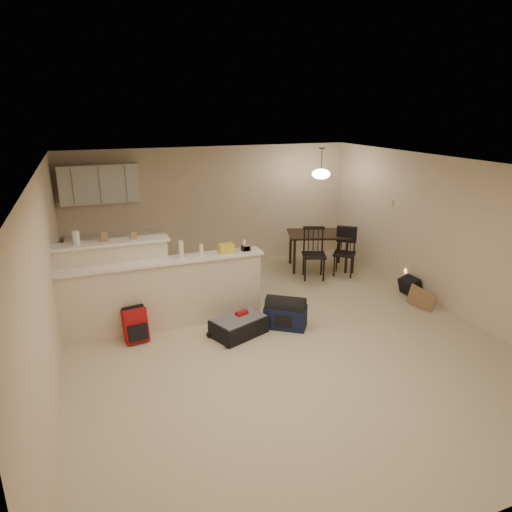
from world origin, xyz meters
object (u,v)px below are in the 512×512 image
pendant_lamp (321,174)px  dining_chair_near (314,254)px  dining_table (318,237)px  suitcase (239,326)px  red_backpack (135,325)px  dining_chair_far (344,252)px  black_daypack (410,287)px  navy_duffel (285,317)px

pendant_lamp → dining_chair_near: (-0.36, -0.50, -1.48)m
dining_table → suitcase: 3.40m
pendant_lamp → red_backpack: size_ratio=1.26×
dining_chair_far → red_backpack: size_ratio=1.92×
black_daypack → dining_chair_near: bearing=43.0°
dining_chair_near → dining_table: bearing=75.6°
dining_table → suitcase: bearing=-120.1°
red_backpack → navy_duffel: bearing=-17.2°
dining_table → red_backpack: 4.41m
dining_chair_near → black_daypack: bearing=-27.0°
red_backpack → navy_duffel: red_backpack is taller
dining_chair_near → pendant_lamp: bearing=75.6°
dining_table → dining_chair_far: 0.66m
dining_chair_near → dining_chair_far: (0.66, -0.05, -0.03)m
pendant_lamp → red_backpack: pendant_lamp is taller
dining_chair_far → pendant_lamp: bearing=158.2°
navy_duffel → black_daypack: 2.67m
dining_table → dining_chair_far: size_ratio=1.50×
red_backpack → navy_duffel: (2.21, -0.37, -0.07)m
pendant_lamp → navy_duffel: bearing=-127.9°
pendant_lamp → dining_chair_far: pendant_lamp is taller
dining_chair_near → suitcase: 2.78m
dining_table → pendant_lamp: size_ratio=2.29×
dining_chair_far → red_backpack: (-4.27, -1.33, -0.23)m
dining_chair_near → red_backpack: (-3.60, -1.38, -0.26)m
dining_chair_far → navy_duffel: bearing=-101.2°
dining_chair_near → suitcase: size_ratio=1.32×
pendant_lamp → dining_chair_far: (0.30, -0.55, -1.52)m
pendant_lamp → black_daypack: size_ratio=1.76×
dining_chair_near → red_backpack: dining_chair_near is taller
pendant_lamp → suitcase: bearing=-138.3°
dining_chair_near → suitcase: bearing=-120.2°
navy_duffel → black_daypack: navy_duffel is taller
navy_duffel → black_daypack: size_ratio=1.79×
dining_chair_near → black_daypack: (1.24, -1.38, -0.35)m
dining_chair_far → red_backpack: dining_chair_far is taller
pendant_lamp → suitcase: 3.84m
pendant_lamp → navy_duffel: size_ratio=0.98×
suitcase → red_backpack: size_ratio=1.57×
pendant_lamp → red_backpack: (-3.96, -1.88, -1.74)m
dining_chair_near → red_backpack: bearing=-138.1°
dining_chair_far → navy_duffel: (-2.06, -1.70, -0.30)m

